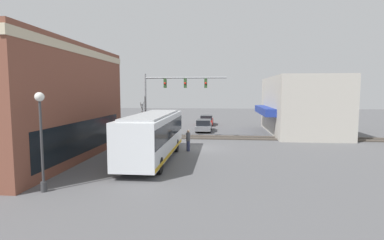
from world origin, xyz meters
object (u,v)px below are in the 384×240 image
city_bus (153,135)px  streetlamp (41,133)px  parked_car_grey (204,126)px  pedestrian_near_bus (188,140)px  crossing_signal (142,117)px  parked_car_red (207,120)px

city_bus → streetlamp: bearing=152.1°
city_bus → parked_car_grey: bearing=-9.4°
parked_car_grey → pedestrian_near_bus: pedestrian_near_bus is taller
crossing_signal → parked_car_grey: bearing=-36.7°
city_bus → crossing_signal: size_ratio=2.75×
streetlamp → parked_car_grey: size_ratio=0.98×
pedestrian_near_bus → streetlamp: bearing=151.0°
streetlamp → pedestrian_near_bus: 12.16m
parked_car_grey → parked_car_red: (6.95, 0.00, -0.01)m
city_bus → pedestrian_near_bus: (3.43, -2.07, -0.92)m
city_bus → crossing_signal: 8.72m
parked_car_grey → streetlamp: bearing=164.4°
parked_car_red → crossing_signal: bearing=158.9°
crossing_signal → parked_car_grey: crossing_signal is taller
streetlamp → parked_car_grey: (22.74, -6.34, -2.18)m
crossing_signal → streetlamp: bearing=177.1°
streetlamp → parked_car_red: 30.44m
parked_car_red → streetlamp: bearing=167.9°
city_bus → crossing_signal: crossing_signal is taller
crossing_signal → parked_car_grey: size_ratio=0.78×
streetlamp → pedestrian_near_bus: (10.50, -5.81, -1.98)m
city_bus → parked_car_grey: 15.92m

